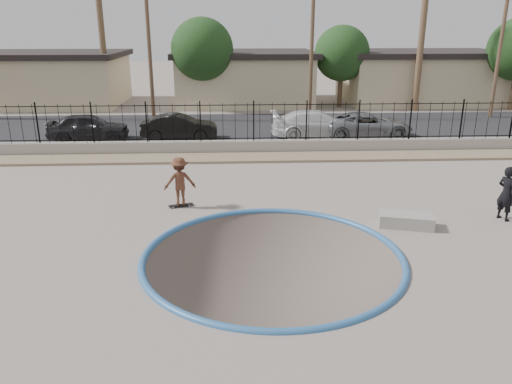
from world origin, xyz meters
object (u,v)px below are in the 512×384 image
(skateboard, at_px, (181,205))
(videographer, at_px, (507,193))
(concrete_ledge, at_px, (406,221))
(car_d, at_px, (367,125))
(car_b, at_px, (179,127))
(car_c, at_px, (317,124))
(car_a, at_px, (88,127))
(skater, at_px, (180,184))

(skateboard, xyz_separation_m, videographer, (10.30, -1.65, 0.81))
(concrete_ledge, bearing_deg, car_d, 80.64)
(car_b, xyz_separation_m, car_c, (7.39, 0.00, 0.06))
(concrete_ledge, height_order, car_d, car_d)
(videographer, distance_m, car_b, 16.54)
(videographer, bearing_deg, skateboard, 57.91)
(skateboard, bearing_deg, concrete_ledge, -34.03)
(videographer, distance_m, car_a, 20.11)
(videographer, height_order, concrete_ledge, videographer)
(concrete_ledge, distance_m, car_c, 12.53)
(skater, relative_size, skateboard, 1.91)
(concrete_ledge, bearing_deg, skater, 163.38)
(skateboard, height_order, car_d, car_d)
(skater, distance_m, car_b, 10.45)
(skater, distance_m, concrete_ledge, 7.37)
(car_d, bearing_deg, skater, 136.40)
(car_a, relative_size, car_b, 1.04)
(skateboard, height_order, car_a, car_a)
(car_b, bearing_deg, concrete_ledge, -147.95)
(skater, distance_m, videographer, 10.43)
(skateboard, height_order, concrete_ledge, concrete_ledge)
(videographer, bearing_deg, car_a, 30.20)
(concrete_ledge, distance_m, car_a, 17.92)
(skateboard, bearing_deg, car_c, 41.09)
(skateboard, xyz_separation_m, car_d, (9.09, 10.40, 0.64))
(skater, distance_m, car_d, 13.82)
(concrete_ledge, bearing_deg, videographer, 7.79)
(skateboard, bearing_deg, videographer, -26.53)
(skater, relative_size, concrete_ledge, 1.02)
(skater, relative_size, car_c, 0.33)
(skateboard, height_order, videographer, videographer)
(skater, height_order, videographer, videographer)
(concrete_ledge, distance_m, car_b, 14.88)
(skateboard, xyz_separation_m, car_a, (-5.79, 10.40, 0.68))
(videographer, relative_size, car_c, 0.35)
(car_c, bearing_deg, concrete_ledge, -177.44)
(car_b, xyz_separation_m, car_d, (10.11, 0.00, 0.01))
(skater, distance_m, car_c, 12.20)
(skateboard, xyz_separation_m, car_b, (-1.02, 10.40, 0.64))
(car_a, bearing_deg, concrete_ledge, -138.59)
(videographer, distance_m, car_d, 12.11)
(car_d, bearing_deg, car_b, 87.57)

